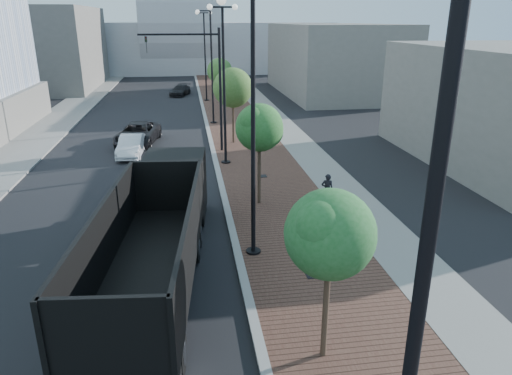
{
  "coord_description": "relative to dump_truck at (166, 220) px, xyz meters",
  "views": [
    {
      "loc": [
        -1.66,
        -5.81,
        8.46
      ],
      "look_at": [
        1.0,
        12.0,
        2.0
      ],
      "focal_mm": 32.9,
      "sensor_mm": 36.0,
      "label": 1
    }
  ],
  "objects": [
    {
      "name": "utility_cover_1",
      "position": [
        5.0,
        -2.4,
        -1.34
      ],
      "size": [
        0.5,
        0.5,
        0.02
      ],
      "primitive_type": "cube",
      "color": "black",
      "rests_on": "sidewalk"
    },
    {
      "name": "dark_car_far",
      "position": [
        0.33,
        40.4,
        -0.88
      ],
      "size": [
        2.82,
        4.41,
        1.19
      ],
      "primitive_type": "imported",
      "rotation": [
        0.0,
        0.0,
        -0.31
      ],
      "color": "black",
      "rests_on": "ground"
    },
    {
      "name": "dark_car_mid",
      "position": [
        -2.59,
        17.62,
        -0.72
      ],
      "size": [
        3.3,
        5.71,
        1.5
      ],
      "primitive_type": "imported",
      "rotation": [
        0.0,
        0.0,
        -0.16
      ],
      "color": "black",
      "rests_on": "ground"
    },
    {
      "name": "dump_truck",
      "position": [
        0.0,
        0.0,
        0.0
      ],
      "size": [
        3.84,
        13.59,
        3.49
      ],
      "rotation": [
        0.0,
        0.0,
        -0.1
      ],
      "color": "black",
      "rests_on": "ground"
    },
    {
      "name": "concrete_strip",
      "position": [
        8.8,
        29.6,
        -1.41
      ],
      "size": [
        2.4,
        140.0,
        0.13
      ],
      "primitive_type": "cube",
      "color": "slate",
      "rests_on": "ground"
    },
    {
      "name": "commercial_block_nw",
      "position": [
        -17.4,
        49.6,
        3.53
      ],
      "size": [
        14.0,
        20.0,
        10.0
      ],
      "primitive_type": "cube",
      "color": "#615E58",
      "rests_on": "ground"
    },
    {
      "name": "tree_1",
      "position": [
        4.25,
        4.63,
        2.32
      ],
      "size": [
        2.28,
        2.21,
        4.92
      ],
      "color": "#382619",
      "rests_on": "ground"
    },
    {
      "name": "white_sedan",
      "position": [
        -2.74,
        14.55,
        -0.8
      ],
      "size": [
        1.67,
        4.16,
        1.34
      ],
      "primitive_type": "imported",
      "rotation": [
        0.0,
        0.0,
        -0.06
      ],
      "color": "silver",
      "rests_on": "ground"
    },
    {
      "name": "west_sidewalk",
      "position": [
        -10.4,
        29.6,
        -1.41
      ],
      "size": [
        4.0,
        140.0,
        0.12
      ],
      "primitive_type": "cube",
      "color": "slate",
      "rests_on": "ground"
    },
    {
      "name": "convention_center",
      "position": [
        0.6,
        74.6,
        4.53
      ],
      "size": [
        50.0,
        30.0,
        50.0
      ],
      "color": "#9DA0A7",
      "rests_on": "ground"
    },
    {
      "name": "pedestrian",
      "position": [
        7.44,
        4.17,
        -0.69
      ],
      "size": [
        0.65,
        0.51,
        1.57
      ],
      "primitive_type": "imported",
      "rotation": [
        0.0,
        0.0,
        2.87
      ],
      "color": "black",
      "rests_on": "ground"
    },
    {
      "name": "commercial_block_ne",
      "position": [
        18.6,
        39.6,
        2.53
      ],
      "size": [
        12.0,
        22.0,
        8.0
      ],
      "primitive_type": "cube",
      "color": "slate",
      "rests_on": "ground"
    },
    {
      "name": "streetlight_0",
      "position": [
        3.2,
        -12.4,
        3.35
      ],
      "size": [
        1.72,
        0.56,
        9.28
      ],
      "color": "black",
      "rests_on": "ground"
    },
    {
      "name": "streetlight_1",
      "position": [
        3.09,
        -0.4,
        2.87
      ],
      "size": [
        1.44,
        0.56,
        9.21
      ],
      "color": "black",
      "rests_on": "ground"
    },
    {
      "name": "traffic_mast",
      "position": [
        2.3,
        14.6,
        3.51
      ],
      "size": [
        5.09,
        0.2,
        8.0
      ],
      "color": "black",
      "rests_on": "ground"
    },
    {
      "name": "streetlight_4",
      "position": [
        3.2,
        35.6,
        3.35
      ],
      "size": [
        1.72,
        0.56,
        9.28
      ],
      "color": "black",
      "rests_on": "ground"
    },
    {
      "name": "streetlight_3",
      "position": [
        3.09,
        23.6,
        2.87
      ],
      "size": [
        1.44,
        0.56,
        9.21
      ],
      "color": "black",
      "rests_on": "ground"
    },
    {
      "name": "tree_2",
      "position": [
        4.25,
        16.63,
        2.52
      ],
      "size": [
        2.75,
        2.75,
        5.38
      ],
      "color": "#382619",
      "rests_on": "ground"
    },
    {
      "name": "streetlight_2",
      "position": [
        3.2,
        11.6,
        3.35
      ],
      "size": [
        1.72,
        0.56,
        9.28
      ],
      "color": "black",
      "rests_on": "ground"
    },
    {
      "name": "sidewalk",
      "position": [
        6.1,
        29.6,
        -1.41
      ],
      "size": [
        7.0,
        140.0,
        0.12
      ],
      "primitive_type": "cube",
      "color": "#4C2D23",
      "rests_on": "ground"
    },
    {
      "name": "curb",
      "position": [
        2.6,
        29.6,
        -1.4
      ],
      "size": [
        0.3,
        140.0,
        0.14
      ],
      "primitive_type": "cube",
      "color": "gray",
      "rests_on": "ground"
    },
    {
      "name": "tree_0",
      "position": [
        4.25,
        -6.37,
        2.13
      ],
      "size": [
        2.3,
        2.23,
        4.73
      ],
      "color": "#382619",
      "rests_on": "ground"
    },
    {
      "name": "utility_cover_2",
      "position": [
        5.0,
        8.6,
        -1.34
      ],
      "size": [
        0.5,
        0.5,
        0.02
      ],
      "primitive_type": "cube",
      "color": "black",
      "rests_on": "sidewalk"
    },
    {
      "name": "tree_3",
      "position": [
        4.25,
        28.63,
        2.46
      ],
      "size": [
        2.41,
        2.37,
        5.13
      ],
      "color": "#382619",
      "rests_on": "ground"
    }
  ]
}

